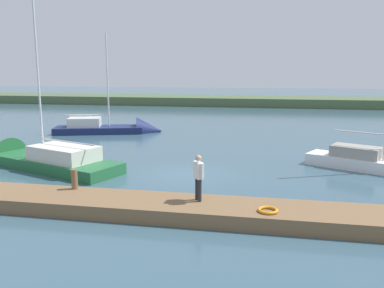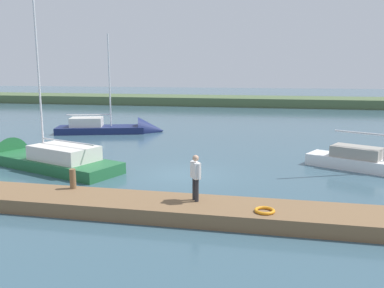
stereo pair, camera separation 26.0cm
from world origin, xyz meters
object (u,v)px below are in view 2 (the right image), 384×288
object	(u,v)px
life_ring_buoy	(265,211)
person_on_dock	(196,175)
mooring_post_near	(73,179)
sailboat_near_dock	(383,168)
sailboat_far_right	(119,130)
sailboat_mid_channel	(34,160)

from	to	relation	value
life_ring_buoy	person_on_dock	xyz separation A→B (m)	(2.38, -0.67, 0.87)
mooring_post_near	person_on_dock	xyz separation A→B (m)	(-4.86, 0.47, 0.54)
sailboat_near_dock	sailboat_far_right	bearing A→B (deg)	179.16
sailboat_far_right	sailboat_near_dock	size ratio (longest dim) A/B	1.07
life_ring_buoy	person_on_dock	world-z (taller)	person_on_dock
sailboat_mid_channel	sailboat_near_dock	size ratio (longest dim) A/B	1.43
sailboat_mid_channel	sailboat_near_dock	world-z (taller)	sailboat_mid_channel
sailboat_far_right	sailboat_mid_channel	xyz separation A→B (m)	(0.24, 11.41, 0.03)
sailboat_near_dock	life_ring_buoy	bearing A→B (deg)	-96.51
life_ring_buoy	sailboat_far_right	bearing A→B (deg)	-55.79
sailboat_mid_channel	person_on_dock	xyz separation A→B (m)	(-9.88, 5.59, 1.20)
life_ring_buoy	sailboat_near_dock	world-z (taller)	sailboat_near_dock
mooring_post_near	person_on_dock	size ratio (longest dim) A/B	0.47
sailboat_mid_channel	life_ring_buoy	bearing A→B (deg)	173.59
mooring_post_near	life_ring_buoy	xyz separation A→B (m)	(-7.24, 1.14, -0.33)
sailboat_far_right	sailboat_mid_channel	world-z (taller)	sailboat_mid_channel
sailboat_far_right	life_ring_buoy	bearing A→B (deg)	-72.70
mooring_post_near	sailboat_near_dock	world-z (taller)	sailboat_near_dock
life_ring_buoy	mooring_post_near	bearing A→B (deg)	-8.96
sailboat_far_right	sailboat_near_dock	distance (m)	19.96
sailboat_far_right	sailboat_mid_channel	distance (m)	11.41
sailboat_near_dock	mooring_post_near	bearing A→B (deg)	-123.59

